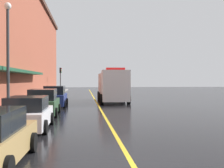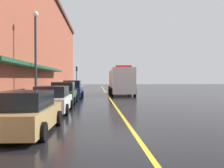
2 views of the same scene
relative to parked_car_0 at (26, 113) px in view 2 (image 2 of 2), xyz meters
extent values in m
plane|color=black|center=(4.03, 23.82, -0.74)|extent=(112.00, 112.00, 0.00)
cube|color=gray|center=(-2.17, 23.82, -0.67)|extent=(2.40, 70.00, 0.15)
cube|color=gold|center=(4.03, 23.82, -0.74)|extent=(0.16, 70.00, 0.01)
cube|color=brown|center=(-7.47, 22.82, 6.32)|extent=(8.19, 64.00, 14.13)
cube|color=#19472D|center=(-2.82, 14.82, 2.36)|extent=(1.20, 22.40, 0.24)
cube|color=#A5844C|center=(0.00, 0.06, -0.18)|extent=(1.99, 4.46, 0.77)
cube|color=black|center=(-0.01, -0.16, 0.51)|extent=(1.74, 2.47, 0.63)
cylinder|color=black|center=(-0.89, 1.46, -0.42)|extent=(0.24, 0.65, 0.64)
cylinder|color=black|center=(0.98, 1.40, -0.42)|extent=(0.24, 0.65, 0.64)
cylinder|color=black|center=(0.90, -1.33, -0.42)|extent=(0.24, 0.65, 0.64)
cube|color=silver|center=(0.02, 5.65, -0.18)|extent=(1.89, 4.26, 0.78)
cube|color=black|center=(0.02, 5.44, 0.53)|extent=(1.70, 2.35, 0.64)
cylinder|color=black|center=(-0.93, 6.97, -0.42)|extent=(0.22, 0.64, 0.64)
cylinder|color=black|center=(0.97, 6.97, -0.42)|extent=(0.22, 0.64, 0.64)
cylinder|color=black|center=(-0.93, 4.33, -0.42)|extent=(0.22, 0.64, 0.64)
cylinder|color=black|center=(0.97, 4.34, -0.42)|extent=(0.22, 0.64, 0.64)
cube|color=#2D5133|center=(0.00, 10.89, -0.13)|extent=(1.85, 4.24, 0.87)
cube|color=black|center=(0.00, 10.68, 0.66)|extent=(1.65, 2.34, 0.71)
cylinder|color=black|center=(-0.93, 12.19, -0.42)|extent=(0.23, 0.64, 0.64)
cylinder|color=black|center=(0.90, 12.21, -0.42)|extent=(0.23, 0.64, 0.64)
cylinder|color=black|center=(-0.90, 9.58, -0.42)|extent=(0.23, 0.64, 0.64)
cylinder|color=black|center=(0.92, 9.59, -0.42)|extent=(0.23, 0.64, 0.64)
cube|color=navy|center=(0.16, 16.89, -0.11)|extent=(1.84, 4.54, 0.92)
cube|color=black|center=(0.16, 16.67, 0.73)|extent=(1.65, 2.50, 0.75)
cylinder|color=black|center=(-0.76, 18.30, -0.42)|extent=(0.22, 0.64, 0.64)
cylinder|color=black|center=(1.09, 18.30, -0.42)|extent=(0.22, 0.64, 0.64)
cylinder|color=black|center=(-0.77, 15.49, -0.42)|extent=(0.22, 0.64, 0.64)
cylinder|color=black|center=(1.08, 15.48, -0.42)|extent=(0.22, 0.64, 0.64)
cube|color=silver|center=(5.74, 18.54, 1.06)|extent=(2.61, 2.41, 3.00)
cube|color=silver|center=(5.77, 22.98, 0.94)|extent=(2.63, 5.82, 2.76)
cube|color=red|center=(5.74, 18.54, 2.68)|extent=(1.82, 0.61, 0.24)
cylinder|color=black|center=(7.05, 18.62, -0.24)|extent=(0.31, 1.00, 1.00)
cylinder|color=black|center=(4.43, 18.63, -0.24)|extent=(0.31, 1.00, 1.00)
cylinder|color=black|center=(7.07, 22.24, -0.24)|extent=(0.31, 1.00, 1.00)
cylinder|color=black|center=(4.45, 22.26, -0.24)|extent=(0.31, 1.00, 1.00)
cylinder|color=black|center=(7.09, 24.59, -0.24)|extent=(0.31, 1.00, 1.00)
cylinder|color=black|center=(4.47, 24.61, -0.24)|extent=(0.31, 1.00, 1.00)
cylinder|color=#4C4C51|center=(-1.32, 3.49, -0.07)|extent=(0.07, 0.07, 1.05)
cube|color=black|center=(-1.32, 3.49, 0.60)|extent=(0.14, 0.18, 0.28)
cylinder|color=#4C4C51|center=(-1.32, 4.26, -0.07)|extent=(0.07, 0.07, 1.05)
cube|color=black|center=(-1.32, 4.26, 0.60)|extent=(0.14, 0.18, 0.28)
cylinder|color=#4C4C51|center=(-1.32, 3.82, -0.07)|extent=(0.07, 0.07, 1.05)
cube|color=black|center=(-1.32, 3.82, 0.60)|extent=(0.14, 0.18, 0.28)
cylinder|color=#33383D|center=(-1.92, 9.49, 2.66)|extent=(0.18, 0.18, 6.50)
sphere|color=white|center=(-1.92, 9.49, 6.13)|extent=(0.44, 0.44, 0.44)
cylinder|color=#232326|center=(-1.27, 40.10, 1.11)|extent=(0.14, 0.14, 3.40)
cube|color=black|center=(-1.27, 40.10, 3.26)|extent=(0.28, 0.36, 0.90)
sphere|color=red|center=(-1.11, 40.10, 3.56)|extent=(0.16, 0.16, 0.16)
sphere|color=gold|center=(-1.11, 40.10, 3.26)|extent=(0.16, 0.16, 0.16)
sphere|color=green|center=(-1.11, 40.10, 2.96)|extent=(0.16, 0.16, 0.16)
camera|label=1|loc=(2.66, -7.87, 1.65)|focal=44.16mm
camera|label=2|loc=(2.62, -9.32, 1.29)|focal=39.35mm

